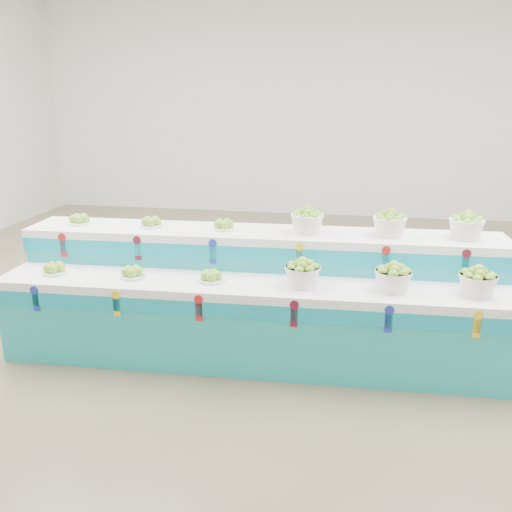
# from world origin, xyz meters

# --- Properties ---
(ground) EXTENTS (10.00, 10.00, 0.00)m
(ground) POSITION_xyz_m (0.00, 0.00, 0.00)
(ground) COLOR brown
(ground) RESTS_ON ground
(back_wall) EXTENTS (10.00, 0.00, 10.00)m
(back_wall) POSITION_xyz_m (0.00, 5.00, 2.00)
(back_wall) COLOR silver
(back_wall) RESTS_ON ground
(display_stand) EXTENTS (4.24, 1.21, 1.02)m
(display_stand) POSITION_xyz_m (-0.10, -0.53, 0.51)
(display_stand) COLOR #22A9B0
(display_stand) RESTS_ON ground
(plate_lower_left) EXTENTS (0.22, 0.22, 0.10)m
(plate_lower_left) POSITION_xyz_m (-1.77, -0.84, 0.77)
(plate_lower_left) COLOR white
(plate_lower_left) RESTS_ON display_stand
(plate_lower_mid) EXTENTS (0.22, 0.22, 0.10)m
(plate_lower_mid) POSITION_xyz_m (-1.09, -0.82, 0.77)
(plate_lower_mid) COLOR white
(plate_lower_mid) RESTS_ON display_stand
(plate_lower_right) EXTENTS (0.22, 0.22, 0.10)m
(plate_lower_right) POSITION_xyz_m (-0.42, -0.80, 0.77)
(plate_lower_right) COLOR white
(plate_lower_right) RESTS_ON display_stand
(basket_lower_left) EXTENTS (0.29, 0.29, 0.21)m
(basket_lower_left) POSITION_xyz_m (0.31, -0.78, 0.83)
(basket_lower_left) COLOR silver
(basket_lower_left) RESTS_ON display_stand
(basket_lower_mid) EXTENTS (0.29, 0.29, 0.21)m
(basket_lower_mid) POSITION_xyz_m (1.01, -0.76, 0.83)
(basket_lower_mid) COLOR silver
(basket_lower_mid) RESTS_ON display_stand
(basket_lower_right) EXTENTS (0.29, 0.29, 0.21)m
(basket_lower_right) POSITION_xyz_m (1.63, -0.74, 0.83)
(basket_lower_right) COLOR silver
(basket_lower_right) RESTS_ON display_stand
(plate_upper_left) EXTENTS (0.22, 0.22, 0.10)m
(plate_upper_left) POSITION_xyz_m (-1.79, -0.32, 1.07)
(plate_upper_left) COLOR white
(plate_upper_left) RESTS_ON display_stand
(plate_upper_mid) EXTENTS (0.22, 0.22, 0.10)m
(plate_upper_mid) POSITION_xyz_m (-1.10, -0.30, 1.07)
(plate_upper_mid) COLOR white
(plate_upper_mid) RESTS_ON display_stand
(plate_upper_right) EXTENTS (0.22, 0.22, 0.10)m
(plate_upper_right) POSITION_xyz_m (-0.44, -0.28, 1.07)
(plate_upper_right) COLOR white
(plate_upper_right) RESTS_ON display_stand
(basket_upper_left) EXTENTS (0.29, 0.29, 0.21)m
(basket_upper_left) POSITION_xyz_m (0.30, -0.26, 1.13)
(basket_upper_left) COLOR silver
(basket_upper_left) RESTS_ON display_stand
(basket_upper_mid) EXTENTS (0.29, 0.29, 0.21)m
(basket_upper_mid) POSITION_xyz_m (0.99, -0.23, 1.13)
(basket_upper_mid) COLOR silver
(basket_upper_mid) RESTS_ON display_stand
(basket_upper_right) EXTENTS (0.29, 0.29, 0.21)m
(basket_upper_right) POSITION_xyz_m (1.61, -0.22, 1.13)
(basket_upper_right) COLOR silver
(basket_upper_right) RESTS_ON display_stand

